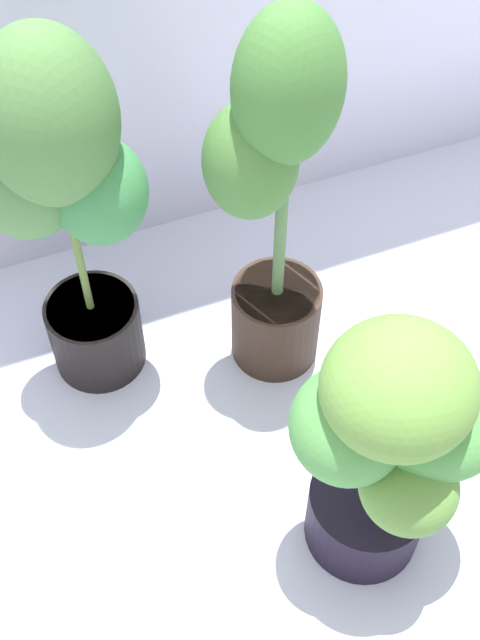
# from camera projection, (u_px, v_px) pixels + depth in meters

# --- Properties ---
(ground_plane) EXTENTS (8.00, 8.00, 0.00)m
(ground_plane) POSITION_uv_depth(u_px,v_px,m) (181.00, 539.00, 1.68)
(ground_plane) COLOR silver
(ground_plane) RESTS_ON ground
(potted_plant_front_right) EXTENTS (0.41, 0.34, 0.63)m
(potted_plant_front_right) POSITION_uv_depth(u_px,v_px,m) (391.00, 442.00, 1.40)
(potted_plant_front_right) COLOR black
(potted_plant_front_right) RESTS_ON ground
(potted_plant_back_center) EXTENTS (0.33, 0.29, 0.87)m
(potted_plant_back_center) POSITION_uv_depth(u_px,v_px,m) (65.00, 193.00, 1.54)
(potted_plant_back_center) COLOR black
(potted_plant_back_center) RESTS_ON ground
(potted_plant_back_right) EXTENTS (0.30, 0.26, 0.89)m
(potted_plant_back_right) POSITION_uv_depth(u_px,v_px,m) (274.00, 193.00, 1.57)
(potted_plant_back_right) COLOR #35241A
(potted_plant_back_right) RESTS_ON ground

